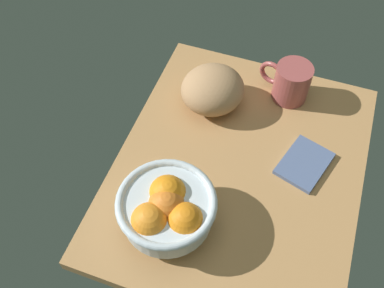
{
  "coord_description": "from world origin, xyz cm",
  "views": [
    {
      "loc": [
        53.71,
        8.12,
        83.36
      ],
      "look_at": [
        1.14,
        -10.53,
        5.0
      ],
      "focal_mm": 42.07,
      "sensor_mm": 36.0,
      "label": 1
    }
  ],
  "objects_px": {
    "mug": "(291,82)",
    "bread_loaf": "(213,89)",
    "napkin_folded": "(304,163)",
    "fruit_bowl": "(167,209)"
  },
  "relations": [
    {
      "from": "mug",
      "to": "bread_loaf",
      "type": "bearing_deg",
      "value": -62.42
    },
    {
      "from": "fruit_bowl",
      "to": "bread_loaf",
      "type": "distance_m",
      "value": 0.33
    },
    {
      "from": "fruit_bowl",
      "to": "mug",
      "type": "bearing_deg",
      "value": 160.05
    },
    {
      "from": "fruit_bowl",
      "to": "bread_loaf",
      "type": "relative_size",
      "value": 1.29
    },
    {
      "from": "fruit_bowl",
      "to": "napkin_folded",
      "type": "distance_m",
      "value": 0.33
    },
    {
      "from": "napkin_folded",
      "to": "mug",
      "type": "bearing_deg",
      "value": -157.14
    },
    {
      "from": "napkin_folded",
      "to": "mug",
      "type": "relative_size",
      "value": 0.94
    },
    {
      "from": "napkin_folded",
      "to": "fruit_bowl",
      "type": "bearing_deg",
      "value": -45.16
    },
    {
      "from": "bread_loaf",
      "to": "mug",
      "type": "height_order",
      "value": "bread_loaf"
    },
    {
      "from": "bread_loaf",
      "to": "napkin_folded",
      "type": "relative_size",
      "value": 1.24
    }
  ]
}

